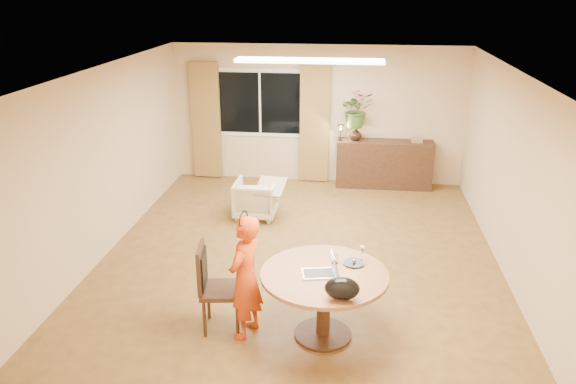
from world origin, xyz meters
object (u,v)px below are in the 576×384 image
object	(u,v)px
dining_table	(324,287)
sideboard	(384,164)
dining_chair	(222,288)
armchair	(256,198)
child	(245,277)

from	to	relation	value
dining_table	sideboard	size ratio (longest dim) A/B	0.77
dining_chair	sideboard	world-z (taller)	dining_chair
dining_chair	sideboard	size ratio (longest dim) A/B	0.57
sideboard	armchair	bearing A→B (deg)	-141.12
armchair	sideboard	xyz separation A→B (m)	(2.14, 1.73, 0.13)
dining_table	sideboard	xyz separation A→B (m)	(0.84, 4.97, -0.16)
dining_chair	child	size ratio (longest dim) A/B	0.72
dining_table	child	bearing A→B (deg)	-175.94
dining_chair	armchair	xyz separation A→B (m)	(-0.18, 3.21, -0.19)
dining_chair	sideboard	distance (m)	5.32
dining_chair	armchair	distance (m)	3.22
armchair	sideboard	bearing A→B (deg)	-139.64
dining_chair	child	bearing A→B (deg)	-24.50
armchair	sideboard	world-z (taller)	sideboard
child	armchair	bearing A→B (deg)	-154.31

